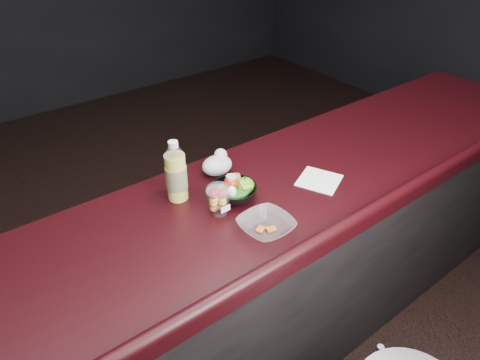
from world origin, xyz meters
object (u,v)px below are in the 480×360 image
(lemonade_bottle, at_px, (176,175))
(takeout_bowl, at_px, (266,226))
(fruit_cup, at_px, (218,198))
(snack_bowl, at_px, (234,191))
(green_apple, at_px, (245,186))

(lemonade_bottle, relative_size, takeout_bowl, 1.32)
(lemonade_bottle, xyz_separation_m, fruit_cup, (0.07, -0.17, -0.04))
(takeout_bowl, bearing_deg, lemonade_bottle, 111.91)
(lemonade_bottle, distance_m, snack_bowl, 0.23)
(fruit_cup, relative_size, green_apple, 1.59)
(lemonade_bottle, height_order, green_apple, lemonade_bottle)
(green_apple, relative_size, snack_bowl, 0.35)
(green_apple, height_order, takeout_bowl, green_apple)
(fruit_cup, relative_size, takeout_bowl, 0.68)
(takeout_bowl, bearing_deg, snack_bowl, 82.95)
(snack_bowl, bearing_deg, green_apple, -4.55)
(fruit_cup, height_order, snack_bowl, fruit_cup)
(snack_bowl, height_order, takeout_bowl, snack_bowl)
(lemonade_bottle, relative_size, green_apple, 3.09)
(snack_bowl, bearing_deg, fruit_cup, -158.04)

